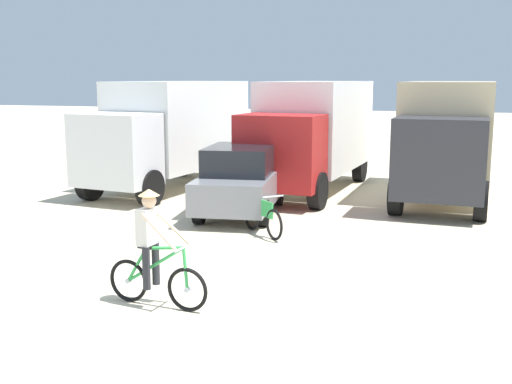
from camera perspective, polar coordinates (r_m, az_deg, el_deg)
ground_plane at (r=10.21m, az=-5.41°, el=-9.45°), size 120.00×120.00×0.00m
box_truck_white_box at (r=19.99m, az=-7.76°, el=5.69°), size 3.12×6.97×3.35m
box_truck_avon_van at (r=19.45m, az=5.09°, el=5.62°), size 2.84×6.90×3.35m
box_truck_tan_camper at (r=18.78m, az=16.99°, el=5.05°), size 2.64×6.84×3.35m
sedan_parked at (r=16.00m, az=-1.36°, el=1.08°), size 2.32×4.40×1.76m
cyclist_orange_shirt at (r=9.65m, az=-9.34°, el=-5.45°), size 1.73×0.52×1.82m
bicycle_spare at (r=13.94m, az=0.60°, el=-2.33°), size 1.28×1.25×0.97m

